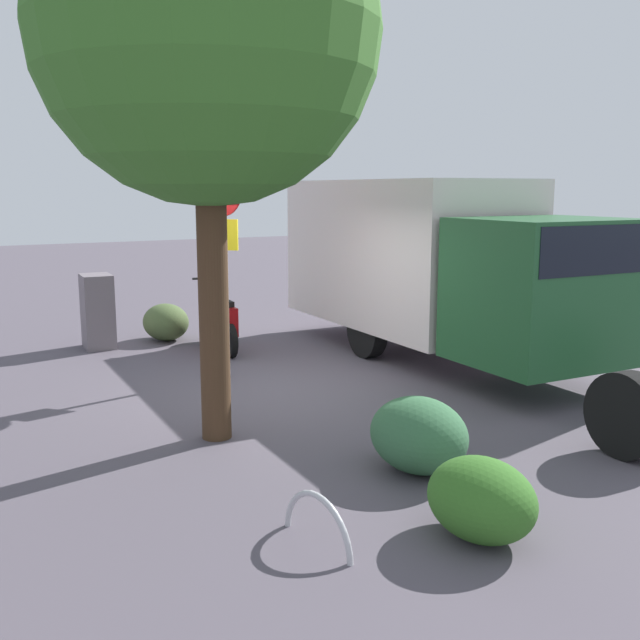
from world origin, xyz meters
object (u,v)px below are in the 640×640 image
at_px(street_tree, 207,31).
at_px(utility_cabinet, 98,311).
at_px(motorcycle, 219,321).
at_px(bike_rack_hoop, 317,544).
at_px(stop_sign, 224,236).
at_px(box_truck_near, 437,260).

height_order(street_tree, utility_cabinet, street_tree).
bearing_deg(motorcycle, street_tree, 162.34).
bearing_deg(bike_rack_hoop, stop_sign, -14.90).
bearing_deg(stop_sign, bike_rack_hoop, 165.10).
bearing_deg(utility_cabinet, bike_rack_hoop, 178.54).
xyz_separation_m(utility_cabinet, bike_rack_hoop, (-8.14, 0.21, -0.64)).
bearing_deg(street_tree, stop_sign, -24.77).
distance_m(utility_cabinet, bike_rack_hoop, 8.17).
distance_m(motorcycle, bike_rack_hoop, 7.16).
distance_m(box_truck_near, street_tree, 5.61).
xyz_separation_m(stop_sign, street_tree, (-2.44, 1.13, 2.23)).
relative_size(box_truck_near, bike_rack_hoop, 9.85).
xyz_separation_m(motorcycle, stop_sign, (-1.71, 0.57, 1.55)).
xyz_separation_m(box_truck_near, street_tree, (-1.90, 4.54, 2.70)).
relative_size(box_truck_near, utility_cabinet, 6.55).
distance_m(motorcycle, stop_sign, 2.38).
xyz_separation_m(street_tree, utility_cabinet, (5.42, 0.04, -3.66)).
bearing_deg(box_truck_near, stop_sign, -96.91).
distance_m(stop_sign, utility_cabinet, 3.50).
height_order(box_truck_near, stop_sign, stop_sign).
height_order(utility_cabinet, bike_rack_hoop, utility_cabinet).
relative_size(motorcycle, bike_rack_hoop, 2.13).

